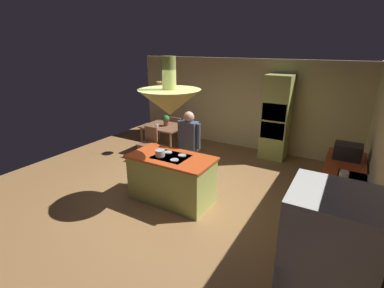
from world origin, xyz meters
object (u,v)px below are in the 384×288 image
object	(u,v)px
kitchen_island	(172,178)
oven_tower	(276,118)
chair_facing_island	(149,141)
canister_flour	(342,184)
refrigerator	(321,280)
chair_by_back_wall	(177,129)
canister_sugar	(343,179)
canister_tea	(344,176)
microwave_on_counter	(348,151)
cup_on_table	(157,126)
cooking_pot_on_cooktop	(160,153)
dining_table	(164,129)
person_at_island	(189,144)
potted_plant_on_table	(166,120)

from	to	relation	value
kitchen_island	oven_tower	xyz separation A→B (m)	(1.10, 3.24, 0.63)
chair_facing_island	canister_flour	size ratio (longest dim) A/B	4.46
kitchen_island	refrigerator	size ratio (longest dim) A/B	0.91
kitchen_island	refrigerator	world-z (taller)	refrigerator
kitchen_island	chair_by_back_wall	xyz separation A→B (m)	(-1.70, 2.77, 0.04)
canister_sugar	canister_tea	distance (m)	0.18
canister_tea	microwave_on_counter	world-z (taller)	microwave_on_counter
cup_on_table	canister_flour	size ratio (longest dim) A/B	0.46
cup_on_table	canister_sugar	xyz separation A→B (m)	(4.60, -1.52, 0.22)
cooking_pot_on_cooktop	refrigerator	bearing A→B (deg)	-27.95
refrigerator	cup_on_table	distance (m)	5.80
refrigerator	cooking_pot_on_cooktop	bearing A→B (deg)	152.05
refrigerator	dining_table	world-z (taller)	refrigerator
chair_facing_island	cup_on_table	size ratio (longest dim) A/B	9.67
cup_on_table	canister_tea	size ratio (longest dim) A/B	0.57
person_at_island	chair_facing_island	world-z (taller)	person_at_island
oven_tower	chair_by_back_wall	size ratio (longest dim) A/B	2.53
refrigerator	canister_sugar	distance (m)	2.06
canister_flour	dining_table	bearing A→B (deg)	157.02
chair_facing_island	potted_plant_on_table	xyz separation A→B (m)	(0.07, 0.70, 0.42)
kitchen_island	cup_on_table	distance (m)	2.60
cup_on_table	canister_tea	world-z (taller)	canister_tea
cup_on_table	cooking_pot_on_cooktop	world-z (taller)	cooking_pot_on_cooktop
kitchen_island	potted_plant_on_table	bearing A→B (deg)	127.50
canister_tea	microwave_on_counter	xyz separation A→B (m)	(0.00, 1.02, 0.06)
canister_sugar	dining_table	bearing A→B (deg)	158.97
canister_sugar	canister_tea	size ratio (longest dim) A/B	1.33
dining_table	person_at_island	distance (m)	2.20
refrigerator	person_at_island	world-z (taller)	refrigerator
oven_tower	cup_on_table	distance (m)	3.18
kitchen_island	canister_flour	distance (m)	2.90
dining_table	cooking_pot_on_cooktop	xyz separation A→B (m)	(1.54, -2.23, 0.34)
kitchen_island	oven_tower	size ratio (longest dim) A/B	0.74
person_at_island	canister_flour	bearing A→B (deg)	-10.35
cup_on_table	chair_facing_island	bearing A→B (deg)	-82.24
oven_tower	microwave_on_counter	size ratio (longest dim) A/B	4.78
dining_table	canister_sugar	bearing A→B (deg)	-21.03
cup_on_table	canister_flour	world-z (taller)	canister_flour
oven_tower	cooking_pot_on_cooktop	world-z (taller)	oven_tower
oven_tower	potted_plant_on_table	bearing A→B (deg)	-157.85
potted_plant_on_table	canister_flour	world-z (taller)	canister_flour
cooking_pot_on_cooktop	canister_sugar	bearing A→B (deg)	9.17
microwave_on_counter	cooking_pot_on_cooktop	size ratio (longest dim) A/B	2.56
kitchen_island	canister_sugar	xyz separation A→B (m)	(2.84, 0.35, 0.56)
refrigerator	microwave_on_counter	distance (m)	3.26
chair_facing_island	chair_by_back_wall	size ratio (longest dim) A/B	1.00
potted_plant_on_table	cooking_pot_on_cooktop	distance (m)	2.70
kitchen_island	canister_sugar	distance (m)	2.92
chair_by_back_wall	microwave_on_counter	world-z (taller)	microwave_on_counter
potted_plant_on_table	canister_tea	bearing A→B (deg)	-19.63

